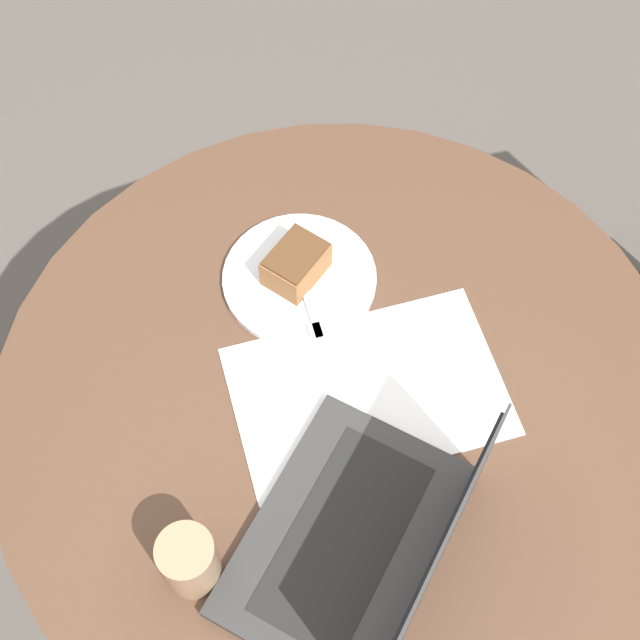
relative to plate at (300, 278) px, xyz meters
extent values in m
plane|color=#4C4742|center=(0.08, -0.18, -0.73)|extent=(12.00, 12.00, 0.00)
cylinder|color=#4C3323|center=(0.08, -0.18, -0.72)|extent=(0.56, 0.56, 0.02)
cylinder|color=#4C3323|center=(0.08, -0.18, -0.37)|extent=(0.13, 0.13, 0.67)
cylinder|color=#4C3323|center=(0.08, -0.18, -0.02)|extent=(1.02, 1.02, 0.03)
cube|color=brown|center=(0.63, 0.20, -0.50)|extent=(0.05, 0.05, 0.46)
cube|color=white|center=(0.11, -0.19, 0.00)|extent=(0.45, 0.37, 0.00)
cylinder|color=silver|center=(0.00, 0.00, 0.00)|extent=(0.24, 0.24, 0.01)
cube|color=brown|center=(0.00, 0.00, 0.03)|extent=(0.11, 0.12, 0.05)
cube|color=#4D311C|center=(0.00, 0.00, 0.06)|extent=(0.10, 0.11, 0.00)
cube|color=silver|center=(0.01, -0.03, 0.01)|extent=(0.07, 0.16, 0.00)
cube|color=silver|center=(0.04, -0.10, 0.01)|extent=(0.03, 0.04, 0.00)
cylinder|color=#997556|center=(-0.10, -0.46, 0.05)|extent=(0.07, 0.07, 0.10)
cube|color=#2D2D2D|center=(0.09, -0.40, 0.00)|extent=(0.35, 0.41, 0.02)
cube|color=black|center=(0.09, -0.40, 0.01)|extent=(0.24, 0.31, 0.00)
cube|color=#2D2D2D|center=(0.20, -0.45, 0.12)|extent=(0.14, 0.32, 0.22)
cube|color=black|center=(0.20, -0.45, 0.12)|extent=(0.14, 0.30, 0.20)
camera|label=1|loc=(0.09, -0.73, 1.17)|focal=50.00mm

